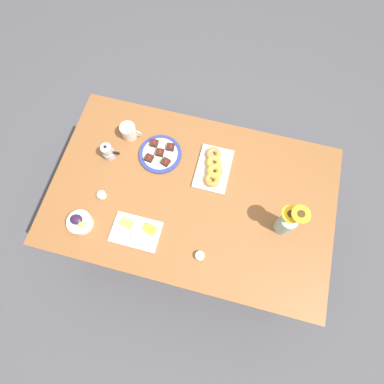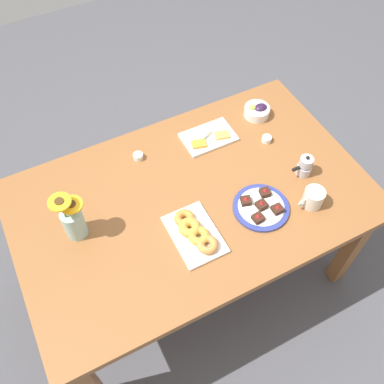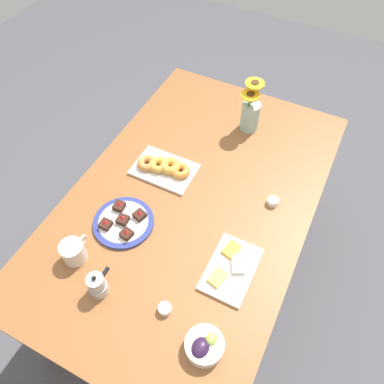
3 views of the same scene
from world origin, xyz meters
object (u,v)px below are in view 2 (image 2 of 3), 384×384
object	(u,v)px
jam_cup_berry	(138,156)
flower_vase	(73,221)
dining_table	(192,207)
dessert_plate	(261,207)
grape_bowl	(257,111)
jam_cup_honey	(267,139)
coffee_mug	(313,198)
cheese_platter	(208,137)
moka_pot	(305,166)
croissant_platter	(195,233)

from	to	relation	value
jam_cup_berry	flower_vase	distance (m)	0.48
dining_table	dessert_plate	world-z (taller)	dessert_plate
grape_bowl	jam_cup_honey	world-z (taller)	grape_bowl
jam_cup_honey	dining_table	bearing A→B (deg)	15.57
flower_vase	dessert_plate	bearing A→B (deg)	161.71
dining_table	flower_vase	world-z (taller)	flower_vase
coffee_mug	cheese_platter	bearing A→B (deg)	-68.28
flower_vase	moka_pot	bearing A→B (deg)	170.69
jam_cup_berry	flower_vase	xyz separation A→B (m)	(0.39, 0.26, 0.08)
coffee_mug	dessert_plate	bearing A→B (deg)	-20.63
jam_cup_honey	moka_pot	size ratio (longest dim) A/B	0.40
moka_pot	jam_cup_honey	bearing A→B (deg)	-80.38
coffee_mug	cheese_platter	world-z (taller)	coffee_mug
cheese_platter	jam_cup_berry	xyz separation A→B (m)	(0.36, -0.04, 0.01)
grape_bowl	croissant_platter	world-z (taller)	grape_bowl
croissant_platter	moka_pot	world-z (taller)	moka_pot
dining_table	dessert_plate	distance (m)	0.33
croissant_platter	jam_cup_honey	bearing A→B (deg)	-150.80
croissant_platter	dining_table	bearing A→B (deg)	-113.89
moka_pot	flower_vase	bearing A→B (deg)	-9.31
jam_cup_honey	jam_cup_berry	bearing A→B (deg)	-17.01
croissant_platter	moka_pot	xyz separation A→B (m)	(-0.61, -0.07, 0.03)
coffee_mug	cheese_platter	size ratio (longest dim) A/B	0.49
cheese_platter	jam_cup_berry	world-z (taller)	cheese_platter
dining_table	cheese_platter	bearing A→B (deg)	-129.88
jam_cup_berry	dessert_plate	bearing A→B (deg)	125.65
dining_table	flower_vase	distance (m)	0.55
jam_cup_berry	dessert_plate	xyz separation A→B (m)	(-0.37, 0.52, -0.00)
croissant_platter	dessert_plate	size ratio (longest dim) A/B	1.12
dessert_plate	grape_bowl	bearing A→B (deg)	-120.27
jam_cup_berry	flower_vase	world-z (taller)	flower_vase
jam_cup_honey	flower_vase	xyz separation A→B (m)	(1.00, 0.08, 0.08)
flower_vase	croissant_platter	bearing A→B (deg)	151.35
grape_bowl	jam_cup_berry	distance (m)	0.67
dining_table	cheese_platter	size ratio (longest dim) A/B	6.15
jam_cup_berry	croissant_platter	bearing A→B (deg)	95.24
jam_cup_honey	flower_vase	distance (m)	1.01
croissant_platter	flower_vase	bearing A→B (deg)	-28.65
croissant_platter	dessert_plate	distance (m)	0.33
jam_cup_honey	cheese_platter	bearing A→B (deg)	-30.40
croissant_platter	dessert_plate	world-z (taller)	same
croissant_platter	jam_cup_berry	size ratio (longest dim) A/B	5.83
croissant_platter	cheese_platter	bearing A→B (deg)	-124.30
moka_pot	dining_table	bearing A→B (deg)	-12.11
cheese_platter	jam_cup_honey	world-z (taller)	cheese_platter
cheese_platter	moka_pot	size ratio (longest dim) A/B	2.18
croissant_platter	jam_cup_berry	xyz separation A→B (m)	(0.05, -0.50, -0.01)
coffee_mug	grape_bowl	size ratio (longest dim) A/B	0.96
flower_vase	coffee_mug	bearing A→B (deg)	161.19
coffee_mug	croissant_platter	distance (m)	0.55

